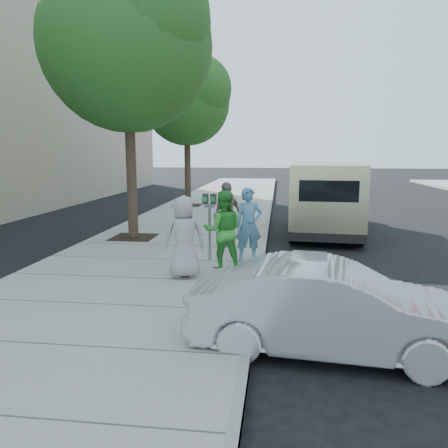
{
  "coord_description": "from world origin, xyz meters",
  "views": [
    {
      "loc": [
        1.8,
        -9.43,
        2.58
      ],
      "look_at": [
        0.69,
        -0.63,
        1.1
      ],
      "focal_mm": 35.0,
      "sensor_mm": 36.0,
      "label": 1
    }
  ],
  "objects_px": {
    "parking_meter": "(209,212)",
    "person_gray_shirt": "(184,237)",
    "van": "(326,195)",
    "person_officer": "(249,225)",
    "person_green_shirt": "(223,231)",
    "tree_near": "(128,38)",
    "sedan": "(332,309)",
    "tree_far": "(188,98)",
    "person_striped_polo": "(227,214)"
  },
  "relations": [
    {
      "from": "parking_meter",
      "to": "person_gray_shirt",
      "type": "xyz_separation_m",
      "value": [
        -0.26,
        -1.46,
        -0.29
      ]
    },
    {
      "from": "van",
      "to": "person_officer",
      "type": "bearing_deg",
      "value": -109.49
    },
    {
      "from": "van",
      "to": "person_green_shirt",
      "type": "distance_m",
      "value": 6.17
    },
    {
      "from": "person_officer",
      "to": "parking_meter",
      "type": "bearing_deg",
      "value": 162.71
    },
    {
      "from": "tree_near",
      "to": "van",
      "type": "height_order",
      "value": "tree_near"
    },
    {
      "from": "sedan",
      "to": "person_green_shirt",
      "type": "xyz_separation_m",
      "value": [
        -1.82,
        3.28,
        0.38
      ]
    },
    {
      "from": "person_gray_shirt",
      "to": "van",
      "type": "bearing_deg",
      "value": -133.8
    },
    {
      "from": "tree_far",
      "to": "person_green_shirt",
      "type": "xyz_separation_m",
      "value": [
        2.94,
        -10.71,
        -3.91
      ]
    },
    {
      "from": "person_striped_polo",
      "to": "person_officer",
      "type": "bearing_deg",
      "value": 57.47
    },
    {
      "from": "tree_far",
      "to": "parking_meter",
      "type": "height_order",
      "value": "tree_far"
    },
    {
      "from": "tree_near",
      "to": "tree_far",
      "type": "xyz_separation_m",
      "value": [
        -0.0,
        7.6,
        -0.66
      ]
    },
    {
      "from": "tree_near",
      "to": "person_green_shirt",
      "type": "bearing_deg",
      "value": -46.6
    },
    {
      "from": "tree_near",
      "to": "person_officer",
      "type": "xyz_separation_m",
      "value": [
        3.4,
        -2.33,
        -4.57
      ]
    },
    {
      "from": "person_green_shirt",
      "to": "person_gray_shirt",
      "type": "relative_size",
      "value": 1.03
    },
    {
      "from": "tree_far",
      "to": "person_officer",
      "type": "distance_m",
      "value": 11.2
    },
    {
      "from": "person_green_shirt",
      "to": "person_striped_polo",
      "type": "bearing_deg",
      "value": -94.2
    },
    {
      "from": "tree_near",
      "to": "parking_meter",
      "type": "distance_m",
      "value": 5.48
    },
    {
      "from": "sedan",
      "to": "person_officer",
      "type": "height_order",
      "value": "person_officer"
    },
    {
      "from": "person_officer",
      "to": "person_green_shirt",
      "type": "bearing_deg",
      "value": -134.55
    },
    {
      "from": "tree_far",
      "to": "van",
      "type": "xyz_separation_m",
      "value": [
        5.56,
        -5.12,
        -3.71
      ]
    },
    {
      "from": "parking_meter",
      "to": "person_striped_polo",
      "type": "bearing_deg",
      "value": 82.24
    },
    {
      "from": "van",
      "to": "person_green_shirt",
      "type": "relative_size",
      "value": 3.71
    },
    {
      "from": "tree_near",
      "to": "person_striped_polo",
      "type": "distance_m",
      "value": 5.39
    },
    {
      "from": "sedan",
      "to": "person_gray_shirt",
      "type": "bearing_deg",
      "value": 48.58
    },
    {
      "from": "parking_meter",
      "to": "person_striped_polo",
      "type": "distance_m",
      "value": 1.47
    },
    {
      "from": "person_officer",
      "to": "person_striped_polo",
      "type": "relative_size",
      "value": 0.99
    },
    {
      "from": "tree_far",
      "to": "person_gray_shirt",
      "type": "relative_size",
      "value": 4.06
    },
    {
      "from": "person_striped_polo",
      "to": "van",
      "type": "bearing_deg",
      "value": 173.44
    },
    {
      "from": "van",
      "to": "person_gray_shirt",
      "type": "distance_m",
      "value": 7.03
    },
    {
      "from": "person_officer",
      "to": "sedan",
      "type": "bearing_deg",
      "value": -85.21
    },
    {
      "from": "person_green_shirt",
      "to": "person_gray_shirt",
      "type": "xyz_separation_m",
      "value": [
        -0.68,
        -0.62,
        -0.03
      ]
    },
    {
      "from": "van",
      "to": "sedan",
      "type": "relative_size",
      "value": 1.69
    },
    {
      "from": "tree_near",
      "to": "person_officer",
      "type": "height_order",
      "value": "tree_near"
    },
    {
      "from": "van",
      "to": "person_gray_shirt",
      "type": "bearing_deg",
      "value": -113.36
    },
    {
      "from": "person_green_shirt",
      "to": "parking_meter",
      "type": "bearing_deg",
      "value": -72.4
    },
    {
      "from": "sedan",
      "to": "person_green_shirt",
      "type": "bearing_deg",
      "value": 34.37
    },
    {
      "from": "person_gray_shirt",
      "to": "parking_meter",
      "type": "bearing_deg",
      "value": -116.0
    },
    {
      "from": "tree_far",
      "to": "person_green_shirt",
      "type": "height_order",
      "value": "tree_far"
    },
    {
      "from": "tree_near",
      "to": "person_green_shirt",
      "type": "relative_size",
      "value": 4.56
    },
    {
      "from": "van",
      "to": "person_officer",
      "type": "distance_m",
      "value": 5.27
    },
    {
      "from": "tree_far",
      "to": "person_striped_polo",
      "type": "distance_m",
      "value": 9.69
    },
    {
      "from": "tree_near",
      "to": "sedan",
      "type": "distance_m",
      "value": 9.37
    },
    {
      "from": "tree_far",
      "to": "parking_meter",
      "type": "distance_m",
      "value": 10.82
    },
    {
      "from": "parking_meter",
      "to": "person_green_shirt",
      "type": "height_order",
      "value": "person_green_shirt"
    },
    {
      "from": "parking_meter",
      "to": "person_gray_shirt",
      "type": "distance_m",
      "value": 1.51
    },
    {
      "from": "person_green_shirt",
      "to": "person_gray_shirt",
      "type": "distance_m",
      "value": 0.92
    },
    {
      "from": "tree_near",
      "to": "van",
      "type": "bearing_deg",
      "value": 23.99
    },
    {
      "from": "person_officer",
      "to": "person_gray_shirt",
      "type": "xyz_separation_m",
      "value": [
        -1.15,
        -1.4,
        -0.02
      ]
    },
    {
      "from": "tree_near",
      "to": "person_officer",
      "type": "bearing_deg",
      "value": -34.33
    },
    {
      "from": "van",
      "to": "tree_far",
      "type": "bearing_deg",
      "value": 142.07
    }
  ]
}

